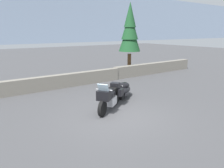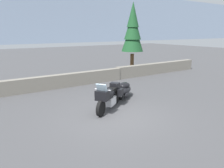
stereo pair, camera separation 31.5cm
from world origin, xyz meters
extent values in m
plane|color=#424244|center=(0.00, 0.00, 0.00)|extent=(80.00, 80.00, 0.00)
cube|color=slate|center=(0.00, 5.49, 0.41)|extent=(8.00, 0.44, 0.82)
cube|color=slate|center=(8.00, 5.56, 0.43)|extent=(8.00, 0.50, 0.86)
cylinder|color=black|center=(-0.53, 0.25, 0.33)|extent=(0.62, 0.49, 0.66)
cylinder|color=black|center=(0.83, 1.19, 0.33)|extent=(0.62, 0.49, 0.66)
cube|color=silver|center=(0.19, 0.75, 0.38)|extent=(0.74, 0.70, 0.36)
ellipsoid|color=black|center=(0.11, 0.69, 0.71)|extent=(1.24, 1.04, 0.48)
cube|color=black|center=(-0.40, 0.34, 0.83)|extent=(0.59, 0.63, 0.40)
cube|color=#9EB7C6|center=(-0.44, 0.31, 1.16)|extent=(0.41, 0.47, 0.34)
cube|color=black|center=(0.36, 0.86, 0.81)|extent=(0.67, 0.61, 0.16)
cube|color=black|center=(0.75, 1.13, 0.91)|extent=(0.49, 0.51, 0.28)
cube|color=black|center=(0.88, 0.86, 0.63)|extent=(0.42, 0.36, 0.32)
cube|color=black|center=(0.54, 1.35, 0.63)|extent=(0.42, 0.36, 0.32)
cylinder|color=silver|center=(-0.36, 0.37, 1.06)|extent=(0.43, 0.60, 0.04)
cylinder|color=silver|center=(-0.48, 0.28, 0.58)|extent=(0.25, 0.20, 0.54)
cylinder|color=black|center=(1.41, 1.59, 0.22)|extent=(0.42, 0.33, 0.44)
cylinder|color=black|center=(2.09, 2.06, 0.22)|extent=(0.42, 0.33, 0.44)
ellipsoid|color=black|center=(1.75, 1.82, 0.38)|extent=(1.62, 1.41, 0.40)
ellipsoid|color=black|center=(1.90, 1.93, 0.60)|extent=(0.91, 0.87, 0.32)
cube|color=silver|center=(1.16, 1.42, 0.36)|extent=(0.23, 0.30, 0.24)
ellipsoid|color=black|center=(1.59, 1.33, 0.28)|extent=(0.51, 0.41, 0.20)
ellipsoid|color=black|center=(1.23, 1.85, 0.28)|extent=(0.51, 0.41, 0.20)
cylinder|color=silver|center=(0.84, 1.20, 0.27)|extent=(0.60, 0.44, 0.05)
cylinder|color=brown|center=(6.16, 6.64, 0.80)|extent=(0.29, 0.29, 1.61)
cone|color=#194723|center=(6.16, 6.64, 3.08)|extent=(1.71, 1.71, 2.54)
cone|color=#194723|center=(6.16, 6.64, 3.85)|extent=(1.32, 1.32, 2.22)
cone|color=#194723|center=(6.16, 6.64, 4.61)|extent=(0.94, 0.94, 1.90)
camera|label=1|loc=(-4.89, -6.60, 3.34)|focal=34.33mm
camera|label=2|loc=(-4.63, -6.78, 3.34)|focal=34.33mm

